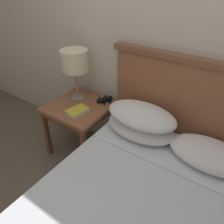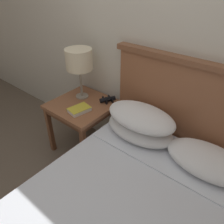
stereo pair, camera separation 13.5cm
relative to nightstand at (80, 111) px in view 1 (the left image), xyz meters
name	(u,v)px [view 1 (the left image)]	position (x,y,z in m)	size (l,w,h in m)	color
wall_back	(159,31)	(0.61, 0.34, 0.79)	(8.00, 0.06, 2.60)	beige
nightstand	(80,111)	(0.00, 0.00, 0.00)	(0.58, 0.58, 0.59)	brown
bed	(135,212)	(0.94, -0.52, -0.21)	(1.38, 1.84, 1.18)	brown
table_lamp	(75,61)	(-0.10, 0.10, 0.47)	(0.26, 0.26, 0.50)	gray
book_on_nightstand	(77,111)	(0.08, -0.12, 0.10)	(0.17, 0.22, 0.04)	silver
binoculars_pair	(105,100)	(0.17, 0.19, 0.10)	(0.16, 0.16, 0.05)	black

